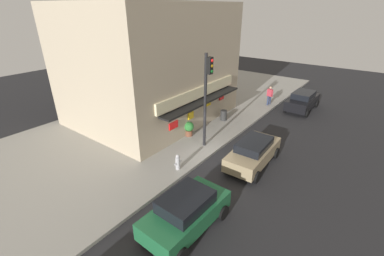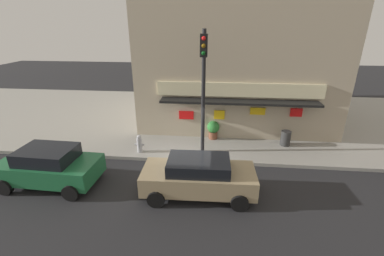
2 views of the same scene
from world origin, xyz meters
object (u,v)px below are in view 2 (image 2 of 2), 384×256
(parked_car_green, at_px, (49,166))
(potted_plant_by_doorway, at_px, (213,129))
(traffic_light, at_px, (203,79))
(fire_hydrant, at_px, (139,144))
(trash_can, at_px, (286,138))
(parked_car_tan, at_px, (199,176))

(parked_car_green, bearing_deg, potted_plant_by_doorway, 36.75)
(traffic_light, relative_size, fire_hydrant, 6.40)
(fire_hydrant, relative_size, trash_can, 1.15)
(potted_plant_by_doorway, bearing_deg, parked_car_tan, -95.09)
(fire_hydrant, relative_size, parked_car_tan, 0.21)
(trash_can, height_order, parked_car_green, parked_car_green)
(parked_car_tan, distance_m, parked_car_green, 6.07)
(traffic_light, height_order, parked_car_green, traffic_light)
(potted_plant_by_doorway, bearing_deg, trash_can, -7.42)
(traffic_light, height_order, trash_can, traffic_light)
(parked_car_tan, bearing_deg, potted_plant_by_doorway, 84.91)
(potted_plant_by_doorway, height_order, parked_car_green, parked_car_green)
(parked_car_tan, height_order, parked_car_green, parked_car_green)
(parked_car_tan, xyz_separation_m, parked_car_green, (-6.07, 0.11, 0.03))
(trash_can, relative_size, parked_car_tan, 0.18)
(fire_hydrant, bearing_deg, potted_plant_by_doorway, 29.06)
(parked_car_green, bearing_deg, trash_can, 22.91)
(traffic_light, relative_size, parked_car_green, 1.47)
(fire_hydrant, distance_m, parked_car_green, 4.07)
(potted_plant_by_doorway, xyz_separation_m, parked_car_green, (-6.52, -4.87, 0.09))
(traffic_light, distance_m, fire_hydrant, 4.53)
(parked_car_tan, bearing_deg, parked_car_green, 178.92)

